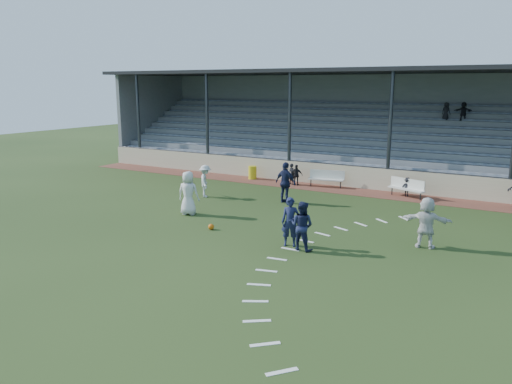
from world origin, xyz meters
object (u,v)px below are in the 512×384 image
Objects in this scene: player_navy_lead at (290,222)px; bench_left at (327,177)px; bench_right at (407,186)px; player_white_lead at (188,193)px; football at (211,227)px; trash_bin at (252,172)px.

bench_left is at bearing 84.64° from player_navy_lead.
player_white_lead is (-7.59, -8.42, 0.40)m from bench_right.
player_white_lead reaches higher than bench_left.
bench_right is at bearing 61.66° from football.
bench_left is 8.68× the size of football.
player_white_lead is at bearing -111.20° from bench_right.
bench_left is at bearing -164.17° from bench_right.
football is (-5.34, -9.89, -0.47)m from bench_right.
football is at bearing -104.28° from bench_left.
bench_right is 2.52× the size of trash_bin.
bench_left is 10.94m from player_navy_lead.
bench_left is 4.61m from bench_right.
bench_left is 1.01× the size of bench_right.
bench_right is (4.59, -0.40, 0.00)m from bench_left.
bench_left reaches higher than trash_bin.
player_navy_lead reaches higher than bench_left.
player_white_lead reaches higher than football.
player_navy_lead reaches higher than football.
trash_bin is 13.07m from player_navy_lead.
player_navy_lead reaches higher than bench_right.
football is 3.74m from player_navy_lead.
bench_left is at bearing 85.85° from football.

